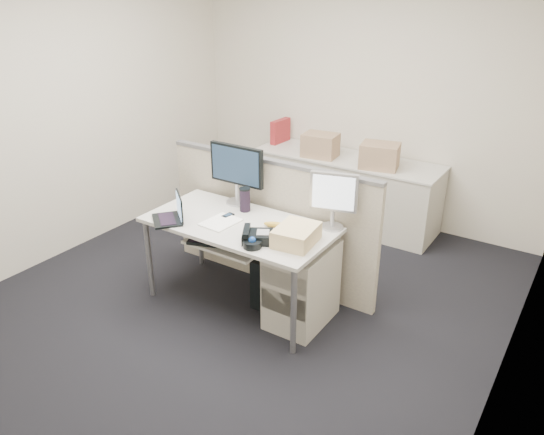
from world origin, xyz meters
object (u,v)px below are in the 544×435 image
Objects in this scene: desk at (239,230)px; desk_phone at (258,237)px; monitor_main at (237,175)px; laptop at (166,209)px.

desk_phone reaches higher than desk.
monitor_main reaches higher than desk.
desk_phone is at bearing -30.96° from desk.
desk is 6.84× the size of desk_phone.
desk_phone is at bearing 47.29° from laptop.
laptop reaches higher than desk_phone.
desk_phone is (0.80, 0.10, -0.07)m from laptop.
desk is at bearing -52.03° from monitor_main.
monitor_main is at bearing 128.00° from desk.
monitor_main is at bearing 107.23° from desk_phone.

